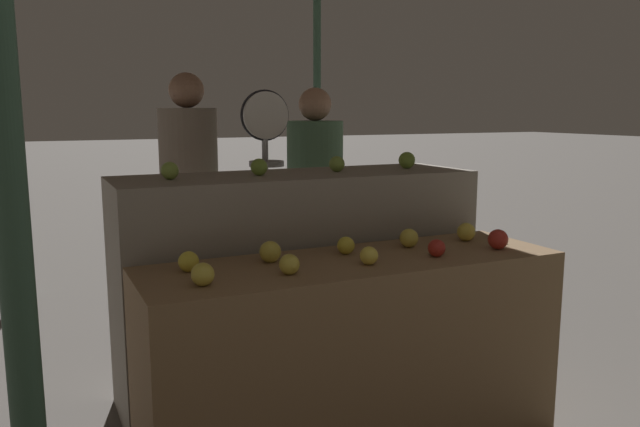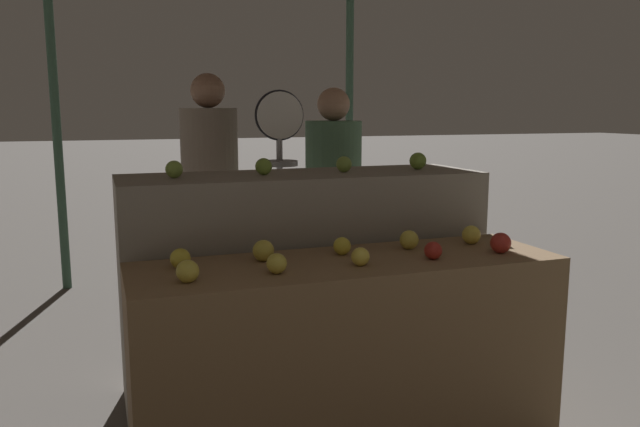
# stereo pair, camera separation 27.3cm
# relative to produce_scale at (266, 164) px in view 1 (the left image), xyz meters

# --- Properties ---
(display_counter_front) EXTENTS (1.78, 0.55, 0.82)m
(display_counter_front) POSITION_rel_produce_scale_xyz_m (-0.04, -1.15, -0.72)
(display_counter_front) COLOR olive
(display_counter_front) RESTS_ON ground_plane
(display_counter_back) EXTENTS (1.78, 0.55, 1.13)m
(display_counter_back) POSITION_rel_produce_scale_xyz_m (-0.04, -0.55, -0.57)
(display_counter_back) COLOR gray
(display_counter_back) RESTS_ON ground_plane
(apple_front_0) EXTENTS (0.08, 0.08, 0.08)m
(apple_front_0) POSITION_rel_produce_scale_xyz_m (-0.71, -1.27, -0.27)
(apple_front_0) COLOR gold
(apple_front_0) RESTS_ON display_counter_front
(apple_front_1) EXTENTS (0.08, 0.08, 0.08)m
(apple_front_1) POSITION_rel_produce_scale_xyz_m (-0.38, -1.26, -0.27)
(apple_front_1) COLOR gold
(apple_front_1) RESTS_ON display_counter_front
(apple_front_2) EXTENTS (0.07, 0.07, 0.07)m
(apple_front_2) POSITION_rel_produce_scale_xyz_m (-0.03, -1.26, -0.27)
(apple_front_2) COLOR yellow
(apple_front_2) RESTS_ON display_counter_front
(apple_front_3) EXTENTS (0.08, 0.08, 0.08)m
(apple_front_3) POSITION_rel_produce_scale_xyz_m (0.29, -1.26, -0.27)
(apple_front_3) COLOR #AD281E
(apple_front_3) RESTS_ON display_counter_front
(apple_front_4) EXTENTS (0.09, 0.09, 0.09)m
(apple_front_4) POSITION_rel_produce_scale_xyz_m (0.63, -1.26, -0.26)
(apple_front_4) COLOR #B72D23
(apple_front_4) RESTS_ON display_counter_front
(apple_front_5) EXTENTS (0.08, 0.08, 0.08)m
(apple_front_5) POSITION_rel_produce_scale_xyz_m (-0.71, -1.06, -0.27)
(apple_front_5) COLOR gold
(apple_front_5) RESTS_ON display_counter_front
(apple_front_6) EXTENTS (0.09, 0.09, 0.09)m
(apple_front_6) POSITION_rel_produce_scale_xyz_m (-0.38, -1.05, -0.26)
(apple_front_6) COLOR gold
(apple_front_6) RESTS_ON display_counter_front
(apple_front_7) EXTENTS (0.08, 0.08, 0.08)m
(apple_front_7) POSITION_rel_produce_scale_xyz_m (-0.03, -1.05, -0.27)
(apple_front_7) COLOR gold
(apple_front_7) RESTS_ON display_counter_front
(apple_front_8) EXTENTS (0.09, 0.09, 0.09)m
(apple_front_8) POSITION_rel_produce_scale_xyz_m (0.29, -1.05, -0.27)
(apple_front_8) COLOR gold
(apple_front_8) RESTS_ON display_counter_front
(apple_front_9) EXTENTS (0.09, 0.09, 0.09)m
(apple_front_9) POSITION_rel_produce_scale_xyz_m (0.61, -1.05, -0.26)
(apple_front_9) COLOR yellow
(apple_front_9) RESTS_ON display_counter_front
(apple_back_0) EXTENTS (0.08, 0.08, 0.08)m
(apple_back_0) POSITION_rel_produce_scale_xyz_m (-0.67, -0.56, 0.04)
(apple_back_0) COLOR #8EB247
(apple_back_0) RESTS_ON display_counter_back
(apple_back_1) EXTENTS (0.08, 0.08, 0.08)m
(apple_back_1) POSITION_rel_produce_scale_xyz_m (-0.24, -0.56, 0.04)
(apple_back_1) COLOR #84AD3D
(apple_back_1) RESTS_ON display_counter_back
(apple_back_2) EXTENTS (0.08, 0.08, 0.08)m
(apple_back_2) POSITION_rel_produce_scale_xyz_m (0.17, -0.56, 0.04)
(apple_back_2) COLOR #8EB247
(apple_back_2) RESTS_ON display_counter_back
(apple_back_3) EXTENTS (0.09, 0.09, 0.09)m
(apple_back_3) POSITION_rel_produce_scale_xyz_m (0.59, -0.56, 0.04)
(apple_back_3) COLOR #84AD3D
(apple_back_3) RESTS_ON display_counter_back
(produce_scale) EXTENTS (0.29, 0.20, 1.55)m
(produce_scale) POSITION_rel_produce_scale_xyz_m (0.00, 0.00, 0.00)
(produce_scale) COLOR #99999E
(produce_scale) RESTS_ON ground_plane
(person_vendor_at_scale) EXTENTS (0.37, 0.37, 1.58)m
(person_vendor_at_scale) POSITION_rel_produce_scale_xyz_m (0.42, 0.24, -0.23)
(person_vendor_at_scale) COLOR #2D2D38
(person_vendor_at_scale) RESTS_ON ground_plane
(person_customer_left) EXTENTS (0.38, 0.38, 1.67)m
(person_customer_left) POSITION_rel_produce_scale_xyz_m (-0.31, 0.57, -0.17)
(person_customer_left) COLOR #2D2D38
(person_customer_left) RESTS_ON ground_plane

